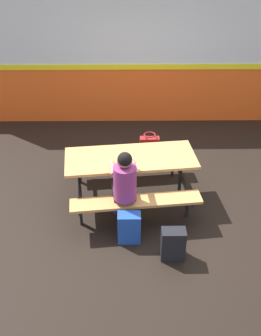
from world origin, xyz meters
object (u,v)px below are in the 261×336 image
picnic_table_main (130,167)px  backpack_dark (129,228)px  tote_bag_bright (149,146)px  satchel_spare (173,244)px  student_nearer (124,182)px

picnic_table_main → backpack_dark: bearing=-91.7°
backpack_dark → tote_bag_bright: 2.18m
backpack_dark → tote_bag_bright: (0.37, 2.15, -0.02)m
picnic_table_main → satchel_spare: picnic_table_main is taller
picnic_table_main → student_nearer: student_nearer is taller
student_nearer → tote_bag_bright: bearing=76.5°
tote_bag_bright → picnic_table_main: bearing=-105.6°
student_nearer → backpack_dark: 0.60m
backpack_dark → tote_bag_bright: bearing=80.1°
tote_bag_bright → satchel_spare: bearing=-86.0°
picnic_table_main → backpack_dark: (-0.03, -0.91, -0.36)m
student_nearer → backpack_dark: size_ratio=2.74×
satchel_spare → backpack_dark: bearing=150.5°
picnic_table_main → satchel_spare: bearing=-67.0°
student_nearer → tote_bag_bright: size_ratio=2.81×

